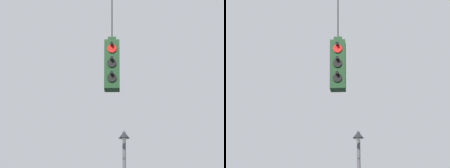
# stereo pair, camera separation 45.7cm
# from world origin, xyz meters

# --- Properties ---
(traffic_light_near_left_pole) EXTENTS (0.34, 0.58, 3.38)m
(traffic_light_near_left_pole) POSITION_xyz_m (0.11, 0.02, 5.24)
(traffic_light_near_left_pole) COLOR #143819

